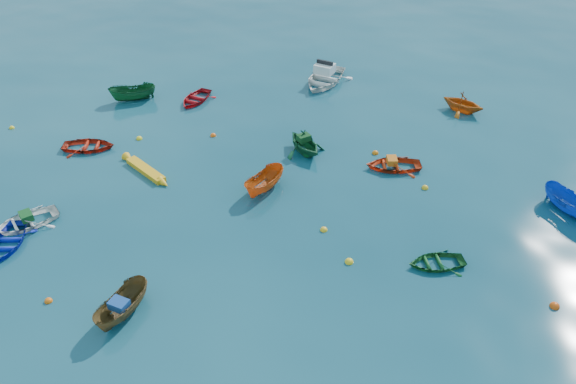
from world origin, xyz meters
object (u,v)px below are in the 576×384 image
(dinghy_white_near, at_px, (27,225))
(motorboat_white, at_px, (324,83))
(dinghy_blue_sw, at_px, (9,244))
(kayak_yellow, at_px, (146,172))

(dinghy_white_near, distance_m, motorboat_white, 20.75)
(dinghy_blue_sw, height_order, kayak_yellow, dinghy_blue_sw)
(motorboat_white, bearing_deg, dinghy_white_near, -105.60)
(motorboat_white, bearing_deg, kayak_yellow, -104.23)
(dinghy_blue_sw, height_order, motorboat_white, motorboat_white)
(dinghy_blue_sw, relative_size, dinghy_white_near, 0.95)
(dinghy_blue_sw, distance_m, motorboat_white, 21.92)
(dinghy_white_near, bearing_deg, kayak_yellow, 97.30)
(kayak_yellow, relative_size, motorboat_white, 0.85)
(dinghy_blue_sw, relative_size, kayak_yellow, 0.76)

